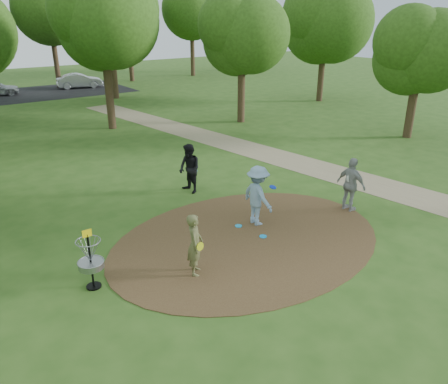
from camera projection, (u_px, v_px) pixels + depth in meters
ground at (248, 240)px, 12.71m from camera, size 100.00×100.00×0.00m
dirt_clearing at (248, 239)px, 12.70m from camera, size 8.40×8.40×0.02m
footpath at (342, 176)px, 17.71m from camera, size 7.55×39.89×0.01m
parking_lot at (43, 93)px, 36.36m from camera, size 14.00×8.00×0.01m
player_observer_with_disc at (195, 245)px, 10.76m from camera, size 0.66×0.71×1.63m
player_throwing_with_disc at (258, 196)px, 13.32m from camera, size 1.08×1.24×1.89m
player_walking_with_disc at (190, 169)px, 15.77m from camera, size 0.74×0.92×1.81m
player_waiting_with_disc at (351, 185)px, 14.27m from camera, size 0.53×1.09×1.82m
disc_ground_cyan at (239, 226)px, 13.46m from camera, size 0.22×0.22×0.02m
disc_ground_blue at (263, 236)px, 12.83m from camera, size 0.22×0.22×0.02m
car_right at (80, 81)px, 38.40m from camera, size 4.02×2.11×1.26m
disc_golf_basket at (90, 255)px, 10.18m from camera, size 0.63×0.63×1.54m
tree_ring at (118, 39)px, 17.74m from camera, size 37.59×45.74×9.00m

